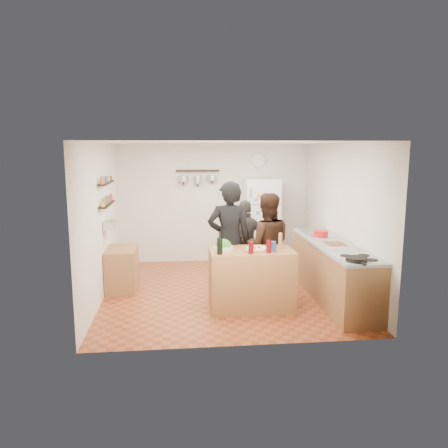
{
  "coord_description": "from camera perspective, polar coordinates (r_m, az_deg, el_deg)",
  "views": [
    {
      "loc": [
        -0.75,
        -7.11,
        2.42
      ],
      "look_at": [
        0.0,
        0.1,
        1.15
      ],
      "focal_mm": 35.0,
      "sensor_mm": 36.0,
      "label": 1
    }
  ],
  "objects": [
    {
      "name": "pizza",
      "position": [
        6.55,
        4.34,
        -3.16
      ],
      "size": [
        0.34,
        0.34,
        0.02
      ],
      "primitive_type": "cylinder",
      "color": "beige",
      "rests_on": "pizza_board"
    },
    {
      "name": "skillet",
      "position": [
        6.12,
        16.91,
        -4.42
      ],
      "size": [
        0.29,
        0.29,
        0.05
      ],
      "primitive_type": "cylinder",
      "color": "black",
      "rests_on": "stove_top"
    },
    {
      "name": "wine_glass_near",
      "position": [
        6.31,
        3.54,
        -3.11
      ],
      "size": [
        0.07,
        0.07,
        0.18
      ],
      "primitive_type": "cylinder",
      "color": "#52070A",
      "rests_on": "prep_island"
    },
    {
      "name": "sink",
      "position": [
        7.95,
        12.13,
        -1.2
      ],
      "size": [
        0.5,
        0.8,
        0.03
      ],
      "primitive_type": "cube",
      "color": "silver",
      "rests_on": "counter_run"
    },
    {
      "name": "fridge",
      "position": [
        9.15,
        4.85,
        0.33
      ],
      "size": [
        0.7,
        0.68,
        1.8
      ],
      "primitive_type": "cube",
      "color": "white",
      "rests_on": "floor"
    },
    {
      "name": "prep_island",
      "position": [
        6.68,
        3.58,
        -7.18
      ],
      "size": [
        1.25,
        0.72,
        0.91
      ],
      "primitive_type": "cube",
      "color": "#986337",
      "rests_on": "floor"
    },
    {
      "name": "side_table",
      "position": [
        7.72,
        -13.15,
        -5.76
      ],
      "size": [
        0.5,
        0.8,
        0.73
      ],
      "primitive_type": "cube",
      "color": "olive",
      "rests_on": "floor"
    },
    {
      "name": "red_bowl",
      "position": [
        7.62,
        12.53,
        -1.26
      ],
      "size": [
        0.24,
        0.24,
        0.1
      ],
      "primitive_type": "cylinder",
      "color": "red",
      "rests_on": "counter_run"
    },
    {
      "name": "stove_top",
      "position": [
        6.31,
        17.17,
        -4.36
      ],
      "size": [
        0.6,
        0.62,
        0.02
      ],
      "primitive_type": "cube",
      "color": "white",
      "rests_on": "counter_run"
    },
    {
      "name": "person_left",
      "position": [
        6.98,
        0.7,
        -2.18
      ],
      "size": [
        0.72,
        0.49,
        1.91
      ],
      "primitive_type": "imported",
      "rotation": [
        0.0,
        0.0,
        3.1
      ],
      "color": "black",
      "rests_on": "floor"
    },
    {
      "name": "spice_shelf_lower",
      "position": [
        7.46,
        -15.0,
        2.51
      ],
      "size": [
        0.12,
        1.0,
        0.02
      ],
      "primitive_type": "cube",
      "color": "black",
      "rests_on": "left_wall"
    },
    {
      "name": "room_shell",
      "position": [
        7.63,
        -0.23,
        1.11
      ],
      "size": [
        4.2,
        4.2,
        4.2
      ],
      "color": "brown",
      "rests_on": "ground"
    },
    {
      "name": "wine_bottle",
      "position": [
        6.26,
        -0.56,
        -2.88
      ],
      "size": [
        0.08,
        0.08,
        0.24
      ],
      "primitive_type": "cylinder",
      "color": "black",
      "rests_on": "prep_island"
    },
    {
      "name": "wall_clock",
      "position": [
        9.35,
        4.58,
        8.24
      ],
      "size": [
        0.3,
        0.03,
        0.3
      ],
      "primitive_type": "cylinder",
      "rotation": [
        1.57,
        0.0,
        0.0
      ],
      "color": "silver",
      "rests_on": "back_wall"
    },
    {
      "name": "salad_bowl",
      "position": [
        6.55,
        -0.08,
        -3.13
      ],
      "size": [
        0.3,
        0.3,
        0.06
      ],
      "primitive_type": "cylinder",
      "color": "silver",
      "rests_on": "prep_island"
    },
    {
      "name": "produce_basket",
      "position": [
        7.51,
        -14.66,
        -0.13
      ],
      "size": [
        0.18,
        0.35,
        0.14
      ],
      "primitive_type": "cube",
      "color": "silver",
      "rests_on": "left_wall"
    },
    {
      "name": "salt_canister",
      "position": [
        6.49,
        6.42,
        -2.92
      ],
      "size": [
        0.09,
        0.09,
        0.15
      ],
      "primitive_type": "cylinder",
      "color": "#1C429C",
      "rests_on": "prep_island"
    },
    {
      "name": "counter_run",
      "position": [
        7.28,
        14.06,
        -6.08
      ],
      "size": [
        0.63,
        2.63,
        0.9
      ],
      "primitive_type": "cube",
      "color": "#9E7042",
      "rests_on": "floor"
    },
    {
      "name": "spice_shelf_upper",
      "position": [
        7.43,
        -15.12,
        5.19
      ],
      "size": [
        0.12,
        1.0,
        0.02
      ],
      "primitive_type": "cube",
      "color": "black",
      "rests_on": "left_wall"
    },
    {
      "name": "pot_rack",
      "position": [
        9.13,
        -3.45,
        6.96
      ],
      "size": [
        0.9,
        0.04,
        0.04
      ],
      "primitive_type": "cube",
      "color": "black",
      "rests_on": "back_wall"
    },
    {
      "name": "person_back",
      "position": [
        7.63,
        2.85,
        -2.59
      ],
      "size": [
        0.94,
        0.47,
        1.53
      ],
      "primitive_type": "imported",
      "rotation": [
        0.0,
        0.0,
        3.03
      ],
      "color": "#302D2A",
      "rests_on": "floor"
    },
    {
      "name": "pizza_board",
      "position": [
        6.56,
        4.34,
        -3.32
      ],
      "size": [
        0.42,
        0.34,
        0.02
      ],
      "primitive_type": "cube",
      "color": "olive",
      "rests_on": "prep_island"
    },
    {
      "name": "wine_glass_far",
      "position": [
        6.39,
        5.87,
        -2.91
      ],
      "size": [
        0.08,
        0.08,
        0.19
      ],
      "primitive_type": "cylinder",
      "color": "#57070B",
      "rests_on": "prep_island"
    },
    {
      "name": "cutting_board",
      "position": [
        7.14,
        14.3,
        -2.59
      ],
      "size": [
        0.3,
        0.4,
        0.02
      ],
      "primitive_type": "cube",
      "color": "brown",
      "rests_on": "counter_run"
    },
    {
      "name": "pepper_mill",
      "position": [
        6.68,
        7.37,
        -2.36
      ],
      "size": [
        0.06,
        0.06,
        0.2
      ],
      "primitive_type": "cylinder",
      "color": "#B06F4A",
      "rests_on": "prep_island"
    },
    {
      "name": "person_center",
      "position": [
        7.16,
        5.55,
        -2.75
      ],
      "size": [
        0.89,
        0.72,
        1.71
      ],
      "primitive_type": "imported",
      "rotation": [
        0.0,
        0.0,
        3.04
      ],
      "color": "black",
      "rests_on": "floor"
    }
  ]
}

